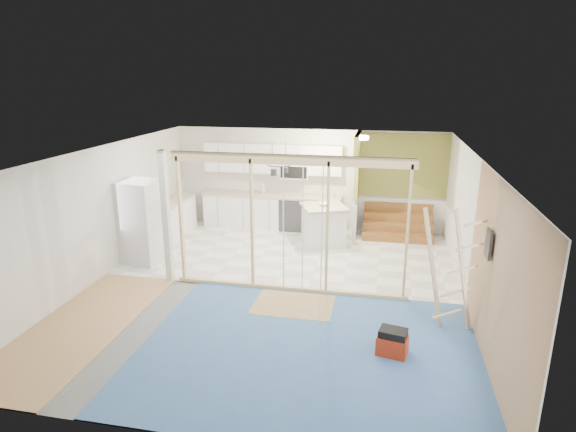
% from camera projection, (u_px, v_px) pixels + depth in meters
% --- Properties ---
extents(room, '(7.01, 8.01, 2.61)m').
position_uv_depth(room, '(273.00, 224.00, 8.80)').
color(room, slate).
rests_on(room, ground).
extents(floor_overlays, '(7.00, 8.00, 0.03)m').
position_uv_depth(floor_overlays, '(278.00, 288.00, 9.20)').
color(floor_overlays, white).
rests_on(floor_overlays, room).
extents(stud_frame, '(4.66, 0.14, 2.60)m').
position_uv_depth(stud_frame, '(258.00, 207.00, 8.76)').
color(stud_frame, beige).
rests_on(stud_frame, room).
extents(base_cabinets, '(4.45, 2.24, 0.93)m').
position_uv_depth(base_cabinets, '(242.00, 213.00, 12.50)').
color(base_cabinets, white).
rests_on(base_cabinets, room).
extents(upper_cabinets, '(3.60, 0.41, 0.85)m').
position_uv_depth(upper_cabinets, '(275.00, 160.00, 12.40)').
color(upper_cabinets, white).
rests_on(upper_cabinets, room).
extents(green_partition, '(2.25, 1.51, 2.60)m').
position_uv_depth(green_partition, '(387.00, 200.00, 11.95)').
color(green_partition, olive).
rests_on(green_partition, room).
extents(pot_rack, '(0.52, 0.52, 0.72)m').
position_uv_depth(pot_rack, '(279.00, 167.00, 10.43)').
color(pot_rack, black).
rests_on(pot_rack, room).
extents(sheathing_panel, '(0.02, 4.00, 2.60)m').
position_uv_depth(sheathing_panel, '(498.00, 285.00, 6.26)').
color(sheathing_panel, tan).
rests_on(sheathing_panel, room).
extents(electrical_panel, '(0.04, 0.30, 0.40)m').
position_uv_depth(electrical_panel, '(488.00, 244.00, 6.73)').
color(electrical_panel, '#38383D').
rests_on(electrical_panel, room).
extents(ceiling_light, '(0.32, 0.32, 0.08)m').
position_uv_depth(ceiling_light, '(362.00, 138.00, 11.00)').
color(ceiling_light, '#FFEABF').
rests_on(ceiling_light, room).
extents(fridge, '(0.86, 0.84, 1.80)m').
position_uv_depth(fridge, '(142.00, 222.00, 10.28)').
color(fridge, silver).
rests_on(fridge, room).
extents(island, '(1.28, 1.28, 0.96)m').
position_uv_depth(island, '(324.00, 225.00, 11.45)').
color(island, white).
rests_on(island, room).
extents(bowl, '(0.28, 0.28, 0.06)m').
position_uv_depth(bowl, '(324.00, 204.00, 11.34)').
color(bowl, white).
rests_on(bowl, island).
extents(soap_bottle_a, '(0.15, 0.15, 0.33)m').
position_uv_depth(soap_bottle_a, '(263.00, 187.00, 12.60)').
color(soap_bottle_a, silver).
rests_on(soap_bottle_a, base_cabinets).
extents(soap_bottle_b, '(0.10, 0.11, 0.21)m').
position_uv_depth(soap_bottle_b, '(333.00, 193.00, 12.22)').
color(soap_bottle_b, silver).
rests_on(soap_bottle_b, base_cabinets).
extents(toolbox, '(0.49, 0.40, 0.41)m').
position_uv_depth(toolbox, '(392.00, 343.00, 6.97)').
color(toolbox, '#A5280F').
rests_on(toolbox, room).
extents(ladder, '(1.06, 0.22, 2.01)m').
position_uv_depth(ladder, '(452.00, 270.00, 7.41)').
color(ladder, tan).
rests_on(ladder, room).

